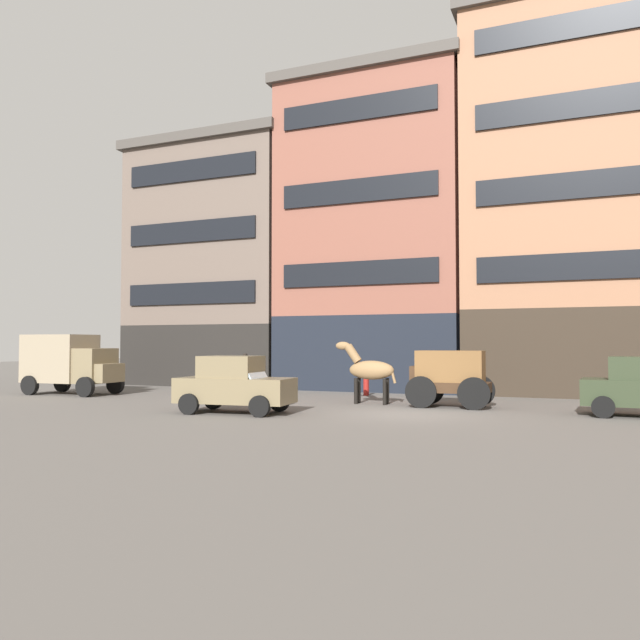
{
  "coord_description": "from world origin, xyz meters",
  "views": [
    {
      "loc": [
        5.1,
        -19.26,
        2.23
      ],
      "look_at": [
        -3.82,
        2.15,
        3.1
      ],
      "focal_mm": 35.06,
      "sensor_mm": 36.0,
      "label": 1
    }
  ],
  "objects_px": {
    "cargo_wagon": "(449,374)",
    "delivery_truck_far": "(70,362)",
    "sedan_light": "(234,384)",
    "fire_hydrant_curbside": "(366,386)",
    "draft_horse": "(369,369)",
    "pedestrian_officer": "(245,372)"
  },
  "relations": [
    {
      "from": "cargo_wagon",
      "to": "draft_horse",
      "type": "relative_size",
      "value": 1.25
    },
    {
      "from": "delivery_truck_far",
      "to": "draft_horse",
      "type": "bearing_deg",
      "value": 3.62
    },
    {
      "from": "draft_horse",
      "to": "delivery_truck_far",
      "type": "bearing_deg",
      "value": -176.38
    },
    {
      "from": "draft_horse",
      "to": "sedan_light",
      "type": "distance_m",
      "value": 5.48
    },
    {
      "from": "draft_horse",
      "to": "pedestrian_officer",
      "type": "bearing_deg",
      "value": 165.59
    },
    {
      "from": "draft_horse",
      "to": "fire_hydrant_curbside",
      "type": "bearing_deg",
      "value": 109.97
    },
    {
      "from": "cargo_wagon",
      "to": "pedestrian_officer",
      "type": "relative_size",
      "value": 1.63
    },
    {
      "from": "cargo_wagon",
      "to": "delivery_truck_far",
      "type": "bearing_deg",
      "value": -177.03
    },
    {
      "from": "pedestrian_officer",
      "to": "fire_hydrant_curbside",
      "type": "height_order",
      "value": "pedestrian_officer"
    },
    {
      "from": "draft_horse",
      "to": "delivery_truck_far",
      "type": "distance_m",
      "value": 13.55
    },
    {
      "from": "sedan_light",
      "to": "draft_horse",
      "type": "bearing_deg",
      "value": 55.99
    },
    {
      "from": "cargo_wagon",
      "to": "draft_horse",
      "type": "height_order",
      "value": "draft_horse"
    },
    {
      "from": "sedan_light",
      "to": "fire_hydrant_curbside",
      "type": "distance_m",
      "value": 8.24
    },
    {
      "from": "sedan_light",
      "to": "fire_hydrant_curbside",
      "type": "bearing_deg",
      "value": 77.47
    },
    {
      "from": "draft_horse",
      "to": "delivery_truck_far",
      "type": "relative_size",
      "value": 0.53
    },
    {
      "from": "cargo_wagon",
      "to": "pedestrian_officer",
      "type": "distance_m",
      "value": 9.19
    },
    {
      "from": "delivery_truck_far",
      "to": "pedestrian_officer",
      "type": "xyz_separation_m",
      "value": [
        7.42,
        2.42,
        -0.44
      ]
    },
    {
      "from": "cargo_wagon",
      "to": "delivery_truck_far",
      "type": "xyz_separation_m",
      "value": [
        -16.47,
        -0.86,
        0.28
      ]
    },
    {
      "from": "draft_horse",
      "to": "pedestrian_officer",
      "type": "relative_size",
      "value": 1.31
    },
    {
      "from": "cargo_wagon",
      "to": "delivery_truck_far",
      "type": "height_order",
      "value": "delivery_truck_far"
    },
    {
      "from": "cargo_wagon",
      "to": "pedestrian_officer",
      "type": "bearing_deg",
      "value": 170.18
    },
    {
      "from": "draft_horse",
      "to": "fire_hydrant_curbside",
      "type": "height_order",
      "value": "draft_horse"
    }
  ]
}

